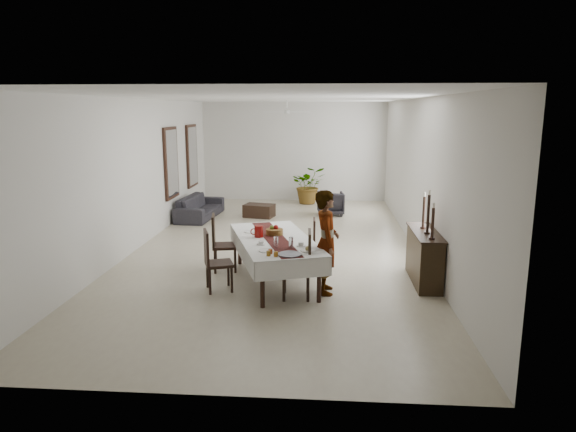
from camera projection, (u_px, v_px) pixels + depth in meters
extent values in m
cube|color=#B8AF92|center=(277.00, 247.00, 11.28)|extent=(6.00, 12.00, 0.00)
cube|color=white|center=(276.00, 98.00, 10.62)|extent=(6.00, 12.00, 0.02)
cube|color=silver|center=(294.00, 152.00, 16.81)|extent=(6.00, 0.02, 3.20)
cube|color=silver|center=(219.00, 250.00, 5.09)|extent=(6.00, 0.02, 3.20)
cube|color=silver|center=(139.00, 173.00, 11.16)|extent=(0.02, 12.00, 3.20)
cube|color=silver|center=(419.00, 176.00, 10.73)|extent=(0.02, 12.00, 3.20)
cube|color=black|center=(275.00, 240.00, 8.90)|extent=(1.73, 2.64, 0.05)
cylinder|color=black|center=(262.00, 285.00, 7.76)|extent=(0.09, 0.09, 0.71)
cylinder|color=black|center=(319.00, 281.00, 7.97)|extent=(0.09, 0.09, 0.71)
cylinder|color=black|center=(240.00, 246.00, 9.98)|extent=(0.09, 0.09, 0.71)
cylinder|color=black|center=(284.00, 243.00, 10.19)|extent=(0.09, 0.09, 0.71)
cube|color=silver|center=(275.00, 239.00, 8.89)|extent=(1.96, 2.88, 0.01)
cube|color=silver|center=(241.00, 249.00, 8.78)|extent=(0.82, 2.51, 0.31)
cube|color=silver|center=(308.00, 245.00, 9.06)|extent=(0.82, 2.51, 0.31)
cube|color=silver|center=(294.00, 269.00, 7.67)|extent=(1.15, 0.38, 0.31)
cube|color=silver|center=(261.00, 230.00, 10.17)|extent=(1.15, 0.38, 0.31)
cube|color=#511A17|center=(275.00, 238.00, 8.89)|extent=(1.13, 2.54, 0.00)
cylinder|color=maroon|center=(259.00, 231.00, 8.95)|extent=(0.19, 0.19, 0.20)
torus|color=#9B1A0B|center=(254.00, 232.00, 8.93)|extent=(0.12, 0.06, 0.12)
cylinder|color=silver|center=(291.00, 242.00, 8.27)|extent=(0.07, 0.07, 0.17)
cylinder|color=silver|center=(276.00, 242.00, 8.31)|extent=(0.07, 0.07, 0.17)
cylinder|color=silver|center=(301.00, 244.00, 8.37)|extent=(0.09, 0.09, 0.06)
cylinder|color=white|center=(301.00, 246.00, 8.38)|extent=(0.15, 0.15, 0.01)
cylinder|color=white|center=(261.00, 243.00, 8.47)|extent=(0.09, 0.09, 0.06)
cylinder|color=silver|center=(261.00, 244.00, 8.48)|extent=(0.15, 0.15, 0.01)
cylinder|color=white|center=(308.00, 250.00, 8.09)|extent=(0.24, 0.24, 0.02)
sphere|color=tan|center=(308.00, 249.00, 8.09)|extent=(0.09, 0.09, 0.09)
cylinder|color=silver|center=(266.00, 251.00, 8.09)|extent=(0.24, 0.24, 0.02)
cylinder|color=white|center=(251.00, 232.00, 9.34)|extent=(0.24, 0.24, 0.02)
cylinder|color=#424247|center=(290.00, 254.00, 7.87)|extent=(0.37, 0.37, 0.02)
cylinder|color=#8F5714|center=(276.00, 254.00, 7.78)|extent=(0.07, 0.07, 0.08)
cylinder|color=brown|center=(268.00, 253.00, 7.82)|extent=(0.07, 0.07, 0.08)
cylinder|color=#993C16|center=(270.00, 251.00, 7.92)|extent=(0.07, 0.07, 0.08)
cylinder|color=brown|center=(275.00, 232.00, 9.13)|extent=(0.31, 0.31, 0.10)
sphere|color=maroon|center=(276.00, 227.00, 9.14)|extent=(0.09, 0.09, 0.09)
sphere|color=olive|center=(272.00, 227.00, 9.14)|extent=(0.08, 0.08, 0.08)
cube|color=black|center=(296.00, 268.00, 8.17)|extent=(0.48, 0.48, 0.05)
cylinder|color=black|center=(308.00, 288.00, 8.03)|extent=(0.05, 0.05, 0.46)
cylinder|color=black|center=(308.00, 280.00, 8.40)|extent=(0.05, 0.05, 0.46)
cylinder|color=black|center=(284.00, 288.00, 8.04)|extent=(0.05, 0.05, 0.46)
cylinder|color=black|center=(285.00, 280.00, 8.41)|extent=(0.05, 0.05, 0.46)
cube|color=black|center=(310.00, 249.00, 8.10)|extent=(0.06, 0.46, 0.59)
cube|color=black|center=(304.00, 246.00, 9.75)|extent=(0.42, 0.42, 0.05)
cylinder|color=black|center=(313.00, 260.00, 9.63)|extent=(0.04, 0.04, 0.40)
cylinder|color=black|center=(313.00, 255.00, 9.95)|extent=(0.04, 0.04, 0.40)
cylinder|color=black|center=(296.00, 260.00, 9.64)|extent=(0.04, 0.04, 0.40)
cylinder|color=black|center=(296.00, 255.00, 9.96)|extent=(0.04, 0.04, 0.40)
cube|color=black|center=(314.00, 232.00, 9.69)|extent=(0.05, 0.40, 0.51)
cube|color=black|center=(219.00, 264.00, 8.50)|extent=(0.56, 0.56, 0.05)
cylinder|color=black|center=(207.00, 275.00, 8.67)|extent=(0.06, 0.06, 0.43)
cylinder|color=black|center=(210.00, 282.00, 8.34)|extent=(0.06, 0.06, 0.43)
cylinder|color=black|center=(228.00, 274.00, 8.77)|extent=(0.06, 0.06, 0.43)
cylinder|color=black|center=(232.00, 280.00, 8.43)|extent=(0.06, 0.06, 0.43)
cube|color=black|center=(206.00, 247.00, 8.39)|extent=(0.18, 0.42, 0.56)
cube|color=black|center=(225.00, 246.00, 9.56)|extent=(0.52, 0.52, 0.05)
cylinder|color=black|center=(216.00, 256.00, 9.77)|extent=(0.05, 0.05, 0.44)
cylinder|color=black|center=(215.00, 262.00, 9.41)|extent=(0.05, 0.05, 0.44)
cylinder|color=black|center=(235.00, 256.00, 9.80)|extent=(0.05, 0.05, 0.44)
cylinder|color=black|center=(235.00, 261.00, 9.45)|extent=(0.05, 0.05, 0.44)
cube|color=black|center=(213.00, 230.00, 9.47)|extent=(0.12, 0.45, 0.57)
imported|color=gray|center=(327.00, 242.00, 8.32)|extent=(0.45, 0.65, 1.71)
cube|color=black|center=(424.00, 258.00, 8.91)|extent=(0.39, 1.46, 0.88)
cube|color=black|center=(425.00, 232.00, 8.82)|extent=(0.43, 1.52, 0.03)
cylinder|color=black|center=(432.00, 238.00, 8.29)|extent=(0.10, 0.10, 0.03)
cylinder|color=black|center=(433.00, 223.00, 8.24)|extent=(0.05, 0.05, 0.49)
cylinder|color=silver|center=(434.00, 205.00, 8.18)|extent=(0.04, 0.04, 0.08)
cylinder|color=black|center=(427.00, 233.00, 8.67)|extent=(0.10, 0.10, 0.03)
cylinder|color=black|center=(428.00, 213.00, 8.60)|extent=(0.05, 0.05, 0.63)
cylinder|color=white|center=(429.00, 193.00, 8.53)|extent=(0.04, 0.04, 0.08)
cylinder|color=black|center=(423.00, 227.00, 9.05)|extent=(0.10, 0.10, 0.03)
cylinder|color=black|center=(424.00, 212.00, 8.99)|extent=(0.05, 0.05, 0.54)
cylinder|color=silver|center=(425.00, 194.00, 8.93)|extent=(0.04, 0.04, 0.08)
imported|color=#28252A|center=(200.00, 207.00, 14.27)|extent=(0.98, 2.14, 0.61)
imported|color=#272428|center=(331.00, 203.00, 14.65)|extent=(0.78, 0.80, 0.67)
cube|color=black|center=(259.00, 211.00, 14.39)|extent=(0.91, 0.71, 0.36)
imported|color=#396227|center=(309.00, 185.00, 16.38)|extent=(1.21, 1.09, 1.19)
cube|color=black|center=(171.00, 163.00, 13.31)|extent=(0.06, 1.05, 1.85)
cube|color=white|center=(172.00, 163.00, 13.31)|extent=(0.01, 0.90, 1.70)
cube|color=black|center=(192.00, 156.00, 15.36)|extent=(0.06, 1.05, 1.85)
cube|color=silver|center=(193.00, 156.00, 15.36)|extent=(0.01, 0.90, 1.70)
cylinder|color=white|center=(287.00, 104.00, 13.57)|extent=(0.04, 0.04, 0.20)
cylinder|color=silver|center=(287.00, 112.00, 13.61)|extent=(0.16, 0.16, 0.08)
cube|color=silver|center=(288.00, 112.00, 13.95)|extent=(0.10, 0.55, 0.01)
cube|color=silver|center=(286.00, 112.00, 13.27)|extent=(0.10, 0.55, 0.01)
cube|color=white|center=(300.00, 112.00, 13.59)|extent=(0.55, 0.10, 0.01)
cube|color=silver|center=(274.00, 112.00, 13.64)|extent=(0.55, 0.10, 0.01)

